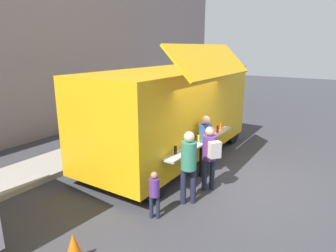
# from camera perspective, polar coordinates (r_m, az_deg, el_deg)

# --- Properties ---
(ground_plane) EXTENTS (60.00, 60.00, 0.00)m
(ground_plane) POSITION_cam_1_polar(r_m,az_deg,el_deg) (8.21, 11.25, -10.25)
(ground_plane) COLOR #38383D
(curb_strip) EXTENTS (28.00, 1.60, 0.15)m
(curb_strip) POSITION_cam_1_polar(r_m,az_deg,el_deg) (8.88, -29.09, -9.46)
(curb_strip) COLOR #9E998E
(curb_strip) RESTS_ON ground
(food_truck_main) EXTENTS (6.45, 3.26, 3.54)m
(food_truck_main) POSITION_cam_1_polar(r_m,az_deg,el_deg) (9.15, 0.74, 2.95)
(food_truck_main) COLOR #EBAB14
(food_truck_main) RESTS_ON ground
(traffic_cone_orange) EXTENTS (0.36, 0.36, 0.55)m
(traffic_cone_orange) POSITION_cam_1_polar(r_m,az_deg,el_deg) (5.45, -17.75, -21.65)
(traffic_cone_orange) COLOR orange
(traffic_cone_orange) RESTS_ON ground
(trash_bin) EXTENTS (0.60, 0.60, 0.85)m
(trash_bin) POSITION_cam_1_polar(r_m,az_deg,el_deg) (14.03, 1.71, 2.52)
(trash_bin) COLOR #2E5C3A
(trash_bin) RESTS_ON ground
(customer_front_ordering) EXTENTS (0.35, 0.35, 1.71)m
(customer_front_ordering) POSITION_cam_1_polar(r_m,az_deg,el_deg) (8.04, 7.17, -2.79)
(customer_front_ordering) COLOR black
(customer_front_ordering) RESTS_ON ground
(customer_mid_with_backpack) EXTENTS (0.48, 0.52, 1.63)m
(customer_mid_with_backpack) POSITION_cam_1_polar(r_m,az_deg,el_deg) (7.24, 8.13, -5.05)
(customer_mid_with_backpack) COLOR #1E2335
(customer_mid_with_backpack) RESTS_ON ground
(customer_rear_waiting) EXTENTS (0.35, 0.35, 1.71)m
(customer_rear_waiting) POSITION_cam_1_polar(r_m,az_deg,el_deg) (6.57, 4.02, -6.87)
(customer_rear_waiting) COLOR #202238
(customer_rear_waiting) RESTS_ON ground
(child_near_queue) EXTENTS (0.21, 0.21, 1.04)m
(child_near_queue) POSITION_cam_1_polar(r_m,az_deg,el_deg) (6.17, -2.66, -12.45)
(child_near_queue) COLOR #202538
(child_near_queue) RESTS_ON ground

